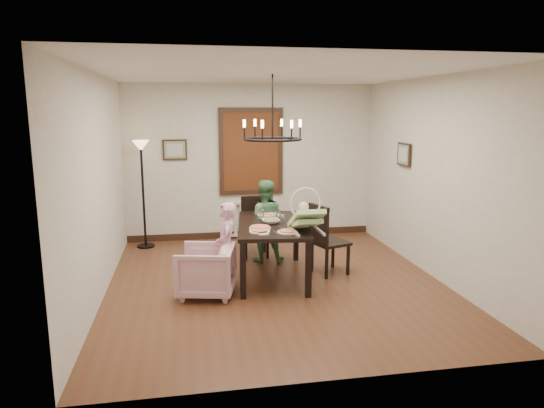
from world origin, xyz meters
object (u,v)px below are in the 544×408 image
object	(u,v)px
chair_right	(330,238)
baby_bouncer	(306,217)
dining_table	(272,229)
seated_man	(264,228)
floor_lamp	(143,196)
elderly_woman	(226,253)
armchair	(206,271)
drinking_glass	(282,218)
chair_far	(255,227)

from	to	relation	value
chair_right	baby_bouncer	world-z (taller)	baby_bouncer
dining_table	seated_man	size ratio (longest dim) A/B	1.66
seated_man	floor_lamp	distance (m)	2.25
chair_right	seated_man	xyz separation A→B (m)	(-0.85, 0.73, 0.01)
elderly_woman	chair_right	bearing A→B (deg)	105.85
seated_man	floor_lamp	size ratio (longest dim) A/B	0.59
dining_table	chair_right	bearing A→B (deg)	9.36
armchair	floor_lamp	distance (m)	2.67
dining_table	baby_bouncer	size ratio (longest dim) A/B	2.93
dining_table	armchair	xyz separation A→B (m)	(-0.95, -0.51, -0.38)
armchair	drinking_glass	size ratio (longest dim) A/B	5.01
elderly_woman	floor_lamp	world-z (taller)	floor_lamp
chair_far	drinking_glass	distance (m)	1.18
elderly_woman	armchair	bearing A→B (deg)	-48.78
dining_table	floor_lamp	world-z (taller)	floor_lamp
drinking_glass	elderly_woman	bearing A→B (deg)	-161.51
chair_far	drinking_glass	size ratio (longest dim) A/B	6.78
baby_bouncer	drinking_glass	size ratio (longest dim) A/B	4.28
seated_man	drinking_glass	bearing A→B (deg)	107.83
dining_table	baby_bouncer	world-z (taller)	baby_bouncer
chair_right	elderly_woman	size ratio (longest dim) A/B	1.08
baby_bouncer	floor_lamp	world-z (taller)	floor_lamp
dining_table	armchair	size ratio (longest dim) A/B	2.50
baby_bouncer	floor_lamp	distance (m)	3.32
armchair	elderly_woman	size ratio (longest dim) A/B	0.74
chair_right	seated_man	bearing A→B (deg)	30.69
elderly_woman	drinking_glass	world-z (taller)	elderly_woman
elderly_woman	floor_lamp	distance (m)	2.56
dining_table	drinking_glass	world-z (taller)	drinking_glass
chair_far	elderly_woman	world-z (taller)	chair_far
chair_far	floor_lamp	bearing A→B (deg)	156.33
drinking_glass	chair_far	bearing A→B (deg)	101.15
chair_far	chair_right	xyz separation A→B (m)	(0.94, -1.04, 0.04)
baby_bouncer	elderly_woman	bearing A→B (deg)	165.51
chair_far	drinking_glass	world-z (taller)	chair_far
armchair	floor_lamp	world-z (taller)	floor_lamp
chair_right	seated_man	size ratio (longest dim) A/B	0.97
elderly_woman	drinking_glass	bearing A→B (deg)	112.21
dining_table	elderly_woman	bearing A→B (deg)	-149.32
drinking_glass	floor_lamp	xyz separation A→B (m)	(-2.02, 1.95, 0.04)
dining_table	seated_man	xyz separation A→B (m)	(0.01, 0.76, -0.17)
chair_right	baby_bouncer	bearing A→B (deg)	119.82
dining_table	armchair	distance (m)	1.15
dining_table	seated_man	bearing A→B (deg)	96.58
baby_bouncer	floor_lamp	bearing A→B (deg)	131.16
dining_table	armchair	world-z (taller)	dining_table
seated_man	floor_lamp	xyz separation A→B (m)	(-1.90, 1.15, 0.37)
armchair	elderly_woman	xyz separation A→B (m)	(0.28, 0.22, 0.16)
dining_table	chair_far	bearing A→B (deg)	101.84
floor_lamp	elderly_woman	bearing A→B (deg)	-61.06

